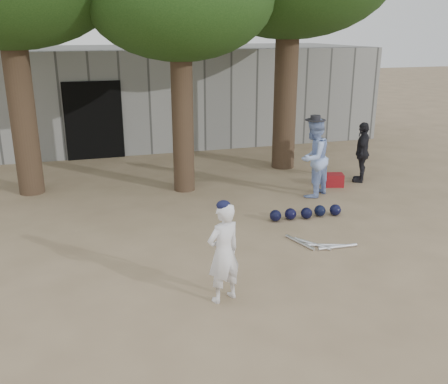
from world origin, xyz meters
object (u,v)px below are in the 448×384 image
object	(u,v)px
boy_player	(224,253)
spectator_dark	(362,152)
red_bag	(334,180)
spectator_blue	(313,158)

from	to	relation	value
boy_player	spectator_dark	world-z (taller)	spectator_dark
spectator_dark	red_bag	distance (m)	1.01
spectator_dark	red_bag	world-z (taller)	spectator_dark
spectator_dark	red_bag	bearing A→B (deg)	-42.24
boy_player	red_bag	world-z (taller)	boy_player
boy_player	spectator_blue	size ratio (longest dim) A/B	0.82
red_bag	spectator_blue	bearing A→B (deg)	-149.33
boy_player	spectator_dark	size ratio (longest dim) A/B	0.97
boy_player	spectator_dark	bearing A→B (deg)	-158.25
spectator_blue	red_bag	size ratio (longest dim) A/B	4.16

